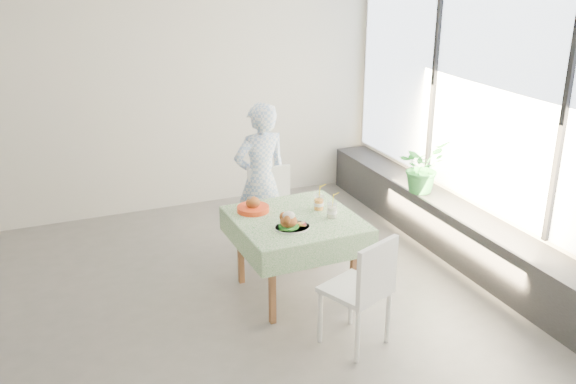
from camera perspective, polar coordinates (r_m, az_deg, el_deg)
name	(u,v)px	position (r m, az deg, el deg)	size (l,w,h in m)	color
floor	(191,314)	(5.64, -8.66, -10.71)	(6.00, 6.00, 0.00)	#5D5A58
wall_back	(127,95)	(7.44, -14.15, 8.33)	(6.00, 0.02, 2.80)	silver
wall_front	(318,318)	(2.89, 2.66, -11.14)	(6.00, 0.02, 2.80)	silver
wall_right	(492,121)	(6.40, 17.67, 6.02)	(0.02, 5.00, 2.80)	silver
window_pane	(492,95)	(6.33, 17.70, 8.19)	(0.01, 4.80, 2.18)	#D1E0F9
window_ledge	(463,235)	(6.65, 15.27, -3.71)	(0.40, 4.80, 0.50)	black
cafe_table	(295,247)	(5.69, 0.66, -4.89)	(1.06, 1.06, 0.74)	brown
chair_far	(274,232)	(6.41, -1.23, -3.58)	(0.47, 0.47, 0.91)	white
chair_near	(356,311)	(5.10, 6.07, -10.47)	(0.57, 0.57, 0.93)	white
diner	(261,179)	(6.38, -2.44, 1.14)	(0.57, 0.37, 1.56)	#89ABDC
main_dish	(291,223)	(5.33, 0.23, -2.78)	(0.31, 0.31, 0.16)	white
juice_cup_orange	(319,203)	(5.72, 2.75, -0.99)	(0.10, 0.10, 0.27)	white
juice_cup_lemonade	(332,211)	(5.57, 3.94, -1.69)	(0.09, 0.09, 0.26)	white
second_dish	(253,207)	(5.70, -3.13, -1.34)	(0.29, 0.29, 0.14)	red
potted_plant	(422,167)	(6.91, 11.82, 2.22)	(0.50, 0.43, 0.55)	#287936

